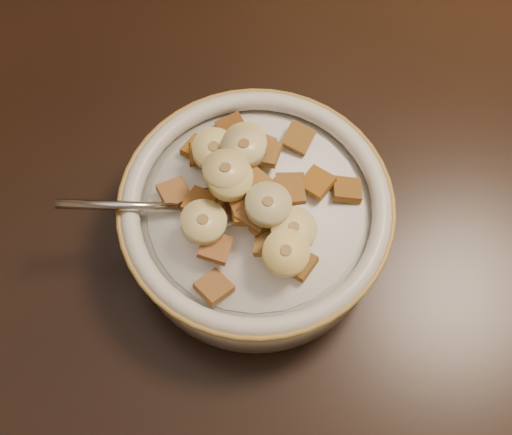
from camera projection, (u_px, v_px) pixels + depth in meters
floor at (201, 350)px, 1.26m from camera, size 4.00×4.50×0.10m
table at (131, 139)px, 0.56m from camera, size 1.44×0.96×0.04m
cereal_bowl at (256, 222)px, 0.48m from camera, size 0.19×0.19×0.04m
milk at (256, 209)px, 0.46m from camera, size 0.16×0.16×0.00m
spoon at (214, 208)px, 0.45m from camera, size 0.06×0.05×0.01m
cereal_square_0 at (347, 190)px, 0.46m from camera, size 0.03×0.03×0.01m
cereal_square_1 at (200, 202)px, 0.45m from camera, size 0.03×0.03×0.01m
cereal_square_2 at (259, 218)px, 0.43m from camera, size 0.02×0.02×0.01m
cereal_square_3 at (290, 191)px, 0.44m from camera, size 0.03×0.03×0.01m
cereal_square_4 at (249, 148)px, 0.47m from camera, size 0.02×0.02×0.01m
cereal_square_5 at (214, 287)px, 0.43m from camera, size 0.03×0.02×0.01m
cereal_square_6 at (213, 153)px, 0.47m from camera, size 0.03×0.03×0.01m
cereal_square_7 at (298, 263)px, 0.43m from camera, size 0.03×0.03×0.01m
cereal_square_8 at (299, 138)px, 0.47m from camera, size 0.03×0.03×0.01m
cereal_square_9 at (255, 213)px, 0.43m from camera, size 0.03×0.03×0.01m
cereal_square_10 at (317, 182)px, 0.46m from camera, size 0.03×0.03×0.01m
cereal_square_11 at (242, 195)px, 0.43m from camera, size 0.02×0.02×0.01m
cereal_square_12 at (270, 243)px, 0.43m from camera, size 0.03×0.03×0.01m
cereal_square_13 at (215, 247)px, 0.43m from camera, size 0.03×0.03×0.01m
cereal_square_14 at (232, 128)px, 0.48m from camera, size 0.02×0.02×0.01m
cereal_square_15 at (257, 185)px, 0.44m from camera, size 0.03×0.03×0.01m
cereal_square_16 at (290, 186)px, 0.45m from camera, size 0.03×0.03×0.01m
cereal_square_17 at (265, 153)px, 0.46m from camera, size 0.03×0.03×0.01m
cereal_square_18 at (204, 154)px, 0.47m from camera, size 0.03×0.03×0.01m
cereal_square_19 at (247, 212)px, 0.43m from camera, size 0.03×0.03×0.01m
cereal_square_20 at (259, 146)px, 0.47m from camera, size 0.03×0.03×0.01m
cereal_square_21 at (174, 193)px, 0.45m from camera, size 0.02×0.02×0.01m
cereal_square_22 at (242, 185)px, 0.44m from camera, size 0.02×0.02×0.01m
cereal_square_23 at (199, 149)px, 0.47m from camera, size 0.03×0.03×0.01m
banana_slice_0 at (294, 230)px, 0.42m from camera, size 0.04×0.04×0.01m
banana_slice_1 at (245, 144)px, 0.45m from camera, size 0.04×0.04×0.01m
banana_slice_2 at (244, 147)px, 0.44m from camera, size 0.04×0.04×0.01m
banana_slice_3 at (203, 222)px, 0.43m from camera, size 0.04×0.04×0.01m
banana_slice_4 at (214, 150)px, 0.45m from camera, size 0.04×0.04×0.01m
banana_slice_5 at (286, 253)px, 0.42m from camera, size 0.03×0.04×0.01m
banana_slice_6 at (268, 205)px, 0.42m from camera, size 0.04×0.04×0.01m
banana_slice_7 at (230, 179)px, 0.43m from camera, size 0.03×0.03×0.01m
banana_slice_8 at (226, 171)px, 0.43m from camera, size 0.04×0.04×0.01m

